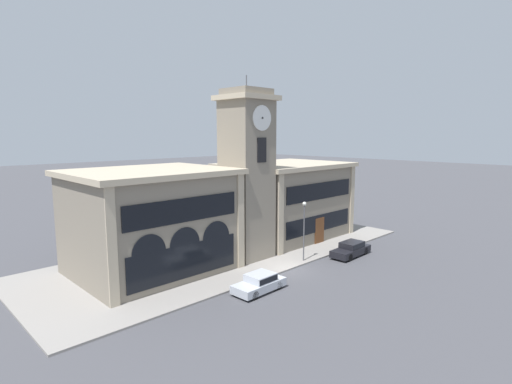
{
  "coord_description": "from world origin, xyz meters",
  "views": [
    {
      "loc": [
        -25.39,
        -21.79,
        11.77
      ],
      "look_at": [
        -0.69,
        3.33,
        6.66
      ],
      "focal_mm": 28.0,
      "sensor_mm": 36.0,
      "label": 1
    }
  ],
  "objects": [
    {
      "name": "parked_car_mid",
      "position": [
        7.61,
        -1.45,
        0.74
      ],
      "size": [
        4.78,
        1.91,
        1.39
      ],
      "rotation": [
        0.0,
        0.0,
        3.17
      ],
      "color": "black",
      "rests_on": "ground_plane"
    },
    {
      "name": "street_lamp",
      "position": [
        2.82,
        0.61,
        3.8
      ],
      "size": [
        0.36,
        0.36,
        5.53
      ],
      "color": "#4C4C51",
      "rests_on": "sidewalk_kerb"
    },
    {
      "name": "sidewalk_kerb",
      "position": [
        0.0,
        7.63,
        0.07
      ],
      "size": [
        38.92,
        15.25,
        0.15
      ],
      "color": "gray",
      "rests_on": "ground_plane"
    },
    {
      "name": "town_hall_right_wing",
      "position": [
        8.85,
        8.26,
        4.28
      ],
      "size": [
        13.92,
        10.62,
        8.52
      ],
      "color": "gray",
      "rests_on": "ground_plane"
    },
    {
      "name": "town_hall_left_wing",
      "position": [
        -8.39,
        8.26,
        4.45
      ],
      "size": [
        13.01,
        10.62,
        8.85
      ],
      "color": "gray",
      "rests_on": "ground_plane"
    },
    {
      "name": "ground_plane",
      "position": [
        0.0,
        0.0,
        0.0
      ],
      "size": [
        300.0,
        300.0,
        0.0
      ],
      "primitive_type": "plane",
      "color": "#424247"
    },
    {
      "name": "parked_car_near",
      "position": [
        -5.02,
        -1.45,
        0.71
      ],
      "size": [
        4.29,
        2.0,
        1.36
      ],
      "rotation": [
        0.0,
        0.0,
        3.17
      ],
      "color": "#B2B7C1",
      "rests_on": "ground_plane"
    },
    {
      "name": "clock_tower",
      "position": [
        0.0,
        5.26,
        7.99
      ],
      "size": [
        4.58,
        4.58,
        17.06
      ],
      "color": "gray",
      "rests_on": "ground_plane"
    }
  ]
}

